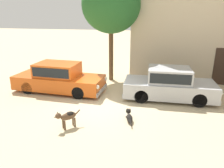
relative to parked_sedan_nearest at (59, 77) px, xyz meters
name	(u,v)px	position (x,y,z in m)	size (l,w,h in m)	color
ground_plane	(96,103)	(2.28, -1.14, -0.74)	(80.00, 80.00, 0.00)	#CCB78E
parked_sedan_nearest	(59,77)	(0.00, 0.00, 0.00)	(4.83, 1.95, 1.50)	#D15619
parked_sedan_second	(169,84)	(5.56, 0.07, 0.00)	(4.37, 1.78, 1.51)	#B2B5BA
stray_dog_spotted	(129,117)	(4.00, -2.48, -0.59)	(0.38, 1.08, 0.36)	black
stray_dog_tan	(67,116)	(1.89, -3.47, -0.28)	(0.75, 0.78, 0.71)	brown
acacia_tree_left	(111,5)	(2.27, 2.47, 3.58)	(3.29, 2.96, 5.90)	brown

